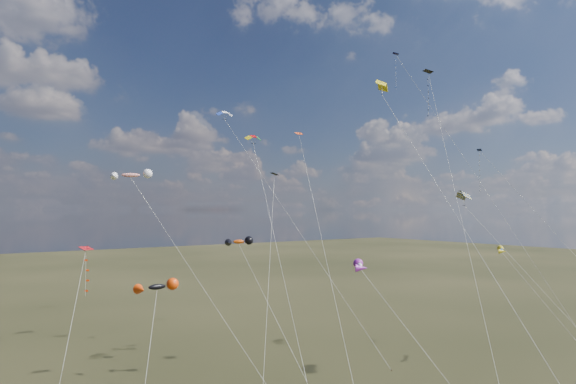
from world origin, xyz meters
TOP-DOWN VIEW (x-y plane):
  - diamond_black_high at (16.06, 11.73)m, footprint 14.08×18.91m
  - diamond_navy_tall at (18.54, 17.07)m, footprint 9.39×21.43m
  - diamond_black_mid at (-1.10, 19.53)m, footprint 10.82×13.89m
  - diamond_red_low at (-21.19, 16.63)m, footprint 4.91×7.52m
  - diamond_navy_right at (32.90, 15.53)m, footprint 6.81×20.55m
  - diamond_orange_center at (-1.82, 10.89)m, footprint 7.77×18.30m
  - parafoil_yellow at (0.30, 4.31)m, footprint 5.37×23.61m
  - parafoil_blue_white at (3.02, 37.50)m, footprint 7.31×26.84m
  - parafoil_striped at (16.40, 7.70)m, footprint 10.56×13.80m
  - parafoil_tricolor at (-2.94, 20.20)m, footprint 7.27×20.18m
  - novelty_black_orange at (-17.91, 9.37)m, footprint 4.98×5.83m
  - novelty_orange_black at (-4.10, 21.34)m, footprint 4.90×8.57m
  - novelty_white_purple at (-3.49, 3.24)m, footprint 7.18×8.98m
  - novelty_redwhite_stripe at (-13.49, 28.51)m, footprint 11.40×14.22m
  - novelty_blue_yellow at (22.96, 7.39)m, footprint 4.22×10.71m

SIDE VIEW (x-z plane):
  - novelty_black_orange at x=-17.91m, z-range 5.45..17.45m
  - diamond_red_low at x=-21.19m, z-range 4.51..18.61m
  - novelty_blue_yellow at x=22.96m, z-range 5.94..18.79m
  - novelty_white_purple at x=-3.49m, z-range 6.07..19.16m
  - novelty_orange_black at x=-4.10m, z-range 6.50..20.72m
  - diamond_black_mid at x=-1.10m, z-range 4.34..25.83m
  - diamond_orange_center at x=-1.82m, z-range 4.02..29.44m
  - parafoil_striped at x=16.40m, z-range 9.06..28.73m
  - novelty_redwhite_stripe at x=-13.49m, z-range 10.07..31.56m
  - diamond_navy_right at x=32.90m, z-range 8.54..34.30m
  - parafoil_tricolor at x=-2.94m, z-range 12.00..37.51m
  - parafoil_yellow at x=0.30m, z-range 13.61..42.35m
  - diamond_black_high at x=16.06m, z-range 12.12..45.91m
  - parafoil_blue_white at x=3.02m, z-range 14.99..46.59m
  - diamond_navy_tall at x=18.54m, z-range 13.52..51.05m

